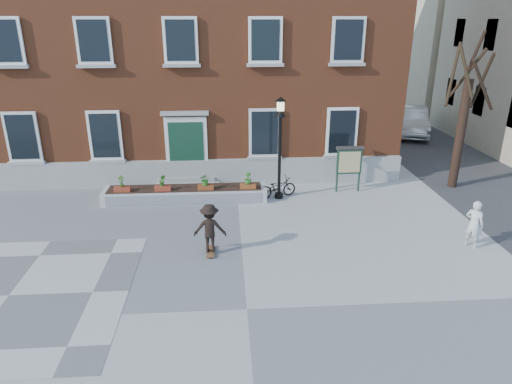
{
  "coord_description": "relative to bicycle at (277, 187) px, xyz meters",
  "views": [
    {
      "loc": [
        -0.43,
        -9.27,
        6.59
      ],
      "look_at": [
        0.5,
        4.0,
        1.5
      ],
      "focal_mm": 32.0,
      "sensor_mm": 36.0,
      "label": 1
    }
  ],
  "objects": [
    {
      "name": "ground",
      "position": [
        -1.57,
        -7.31,
        -0.4
      ],
      "size": [
        100.0,
        100.0,
        0.0
      ],
      "primitive_type": "plane",
      "color": "#98989B",
      "rests_on": "ground"
    },
    {
      "name": "checker_patch",
      "position": [
        -7.57,
        -6.31,
        -0.4
      ],
      "size": [
        6.0,
        6.0,
        0.01
      ],
      "primitive_type": "cube",
      "color": "#5D5D60",
      "rests_on": "ground"
    },
    {
      "name": "bicycle",
      "position": [
        0.0,
        0.0,
        0.0
      ],
      "size": [
        1.63,
        1.0,
        0.81
      ],
      "primitive_type": "imported",
      "rotation": [
        0.0,
        0.0,
        1.89
      ],
      "color": "black",
      "rests_on": "ground"
    },
    {
      "name": "parked_car",
      "position": [
        9.17,
        9.74,
        0.41
      ],
      "size": [
        3.1,
        5.26,
        1.64
      ],
      "primitive_type": "imported",
      "rotation": [
        0.0,
        0.0,
        -0.29
      ],
      "color": "silver",
      "rests_on": "ground"
    },
    {
      "name": "bystander",
      "position": [
        5.47,
        -4.53,
        0.35
      ],
      "size": [
        0.63,
        0.65,
        1.5
      ],
      "primitive_type": "imported",
      "rotation": [
        0.0,
        0.0,
        2.26
      ],
      "color": "silver",
      "rests_on": "ground"
    },
    {
      "name": "brick_building",
      "position": [
        -3.57,
        6.66,
        5.9
      ],
      "size": [
        18.4,
        10.85,
        12.6
      ],
      "color": "brown",
      "rests_on": "ground"
    },
    {
      "name": "planter_assembly",
      "position": [
        -3.56,
        -0.14,
        -0.1
      ],
      "size": [
        6.2,
        1.12,
        1.15
      ],
      "color": "silver",
      "rests_on": "ground"
    },
    {
      "name": "bare_tree",
      "position": [
        7.44,
        0.7,
        2.39
      ],
      "size": [
        1.83,
        1.83,
        6.16
      ],
      "color": "black",
      "rests_on": "ground"
    },
    {
      "name": "lamp_post",
      "position": [
        0.05,
        -0.1,
        2.13
      ],
      "size": [
        0.4,
        0.4,
        3.93
      ],
      "color": "black",
      "rests_on": "ground"
    },
    {
      "name": "notice_board",
      "position": [
        2.91,
        0.44,
        0.86
      ],
      "size": [
        1.1,
        0.16,
        1.87
      ],
      "color": "#172E20",
      "rests_on": "ground"
    },
    {
      "name": "skateboarder",
      "position": [
        -2.51,
        -4.41,
        0.41
      ],
      "size": [
        1.0,
        0.78,
        1.57
      ],
      "color": "brown",
      "rests_on": "ground"
    }
  ]
}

